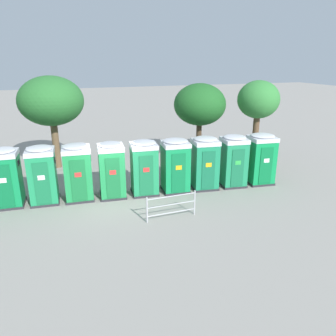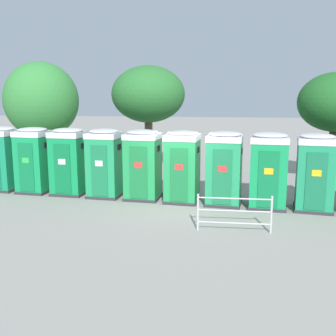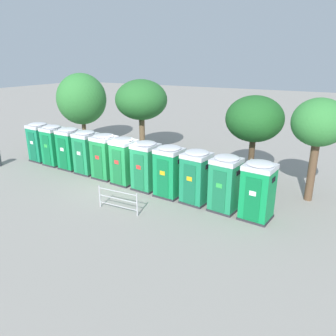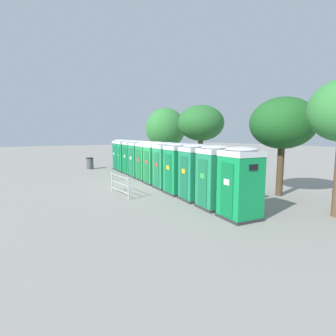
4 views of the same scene
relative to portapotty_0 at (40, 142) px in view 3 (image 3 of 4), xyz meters
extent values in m
plane|color=gray|center=(7.30, -1.10, -1.28)|extent=(120.00, 120.00, 0.00)
cube|color=#2D2D33|center=(0.00, 0.01, -1.23)|extent=(1.31, 1.29, 0.10)
cube|color=#168456|center=(0.00, 0.01, -0.13)|extent=(1.25, 1.23, 2.10)
cube|color=#116743|center=(-0.05, -0.58, -0.21)|extent=(0.64, 0.08, 1.85)
cube|color=white|center=(-0.05, -0.59, 0.07)|extent=(0.28, 0.03, 0.20)
cube|color=black|center=(0.59, -0.04, 0.60)|extent=(0.05, 0.36, 0.20)
cube|color=silver|center=(0.00, 0.01, 1.02)|extent=(1.28, 1.27, 0.20)
ellipsoid|color=silver|center=(0.00, 0.01, 1.17)|extent=(1.22, 1.21, 0.18)
cube|color=#2D2D33|center=(1.46, -0.16, -1.23)|extent=(1.24, 1.27, 0.10)
cube|color=#138E4D|center=(1.46, -0.16, -0.13)|extent=(1.18, 1.21, 2.10)
cube|color=#0F6E3C|center=(1.43, -0.74, -0.21)|extent=(0.61, 0.07, 1.85)
cube|color=green|center=(1.42, -0.76, 0.07)|extent=(0.28, 0.03, 0.20)
cube|color=black|center=(2.03, -0.20, 0.60)|extent=(0.05, 0.36, 0.20)
cube|color=silver|center=(1.46, -0.16, 1.02)|extent=(1.22, 1.25, 0.20)
ellipsoid|color=silver|center=(1.46, -0.16, 1.17)|extent=(1.16, 1.19, 0.18)
cube|color=#2D2D33|center=(2.94, -0.25, -1.23)|extent=(1.27, 1.26, 0.10)
cube|color=#118847|center=(2.94, -0.25, -0.13)|extent=(1.21, 1.20, 2.10)
cube|color=#0D6A37|center=(2.91, -0.84, -0.21)|extent=(0.64, 0.06, 1.85)
cube|color=white|center=(2.90, -0.85, 0.07)|extent=(0.28, 0.02, 0.20)
cube|color=black|center=(3.53, -0.28, 0.60)|extent=(0.04, 0.36, 0.20)
cube|color=silver|center=(2.94, -0.25, 1.02)|extent=(1.25, 1.23, 0.20)
ellipsoid|color=silver|center=(2.94, -0.25, 1.17)|extent=(1.19, 1.17, 0.18)
cube|color=#2D2D33|center=(4.40, -0.40, -1.23)|extent=(1.24, 1.26, 0.10)
cube|color=#1E9054|center=(4.40, -0.40, -0.13)|extent=(1.18, 1.20, 2.10)
cube|color=#187041|center=(4.37, -0.98, -0.21)|extent=(0.61, 0.06, 1.85)
cube|color=white|center=(4.37, -1.00, 0.07)|extent=(0.28, 0.02, 0.20)
cube|color=black|center=(4.97, -0.43, 0.60)|extent=(0.04, 0.36, 0.20)
cube|color=silver|center=(4.40, -0.40, 1.02)|extent=(1.21, 1.24, 0.20)
ellipsoid|color=silver|center=(4.40, -0.40, 1.17)|extent=(1.15, 1.18, 0.18)
cube|color=#2D2D33|center=(5.87, -0.53, -1.23)|extent=(1.28, 1.26, 0.10)
cube|color=#208F47|center=(5.87, -0.53, -0.13)|extent=(1.22, 1.20, 2.10)
cube|color=#196F38|center=(5.84, -1.11, -0.21)|extent=(0.64, 0.07, 1.85)
cube|color=red|center=(5.84, -1.13, 0.07)|extent=(0.28, 0.02, 0.20)
cube|color=black|center=(6.46, -0.56, 0.60)|extent=(0.04, 0.36, 0.20)
cube|color=silver|center=(5.87, -0.53, 1.02)|extent=(1.26, 1.24, 0.20)
ellipsoid|color=silver|center=(5.87, -0.53, 1.17)|extent=(1.20, 1.18, 0.18)
cube|color=#2D2D33|center=(7.33, -0.70, -1.23)|extent=(1.25, 1.29, 0.10)
cube|color=#219049|center=(7.33, -0.70, -0.13)|extent=(1.19, 1.23, 2.10)
cube|color=#197039|center=(7.28, -1.28, -0.21)|extent=(0.61, 0.08, 1.85)
cube|color=red|center=(7.28, -1.30, 0.07)|extent=(0.28, 0.03, 0.20)
cube|color=black|center=(7.89, -0.75, 0.60)|extent=(0.05, 0.36, 0.20)
cube|color=silver|center=(7.33, -0.70, 1.02)|extent=(1.23, 1.26, 0.20)
ellipsoid|color=silver|center=(7.33, -0.70, 1.17)|extent=(1.17, 1.20, 0.18)
cube|color=#2D2D33|center=(8.80, -0.83, -1.23)|extent=(1.30, 1.30, 0.10)
cube|color=#218F55|center=(8.80, -0.83, -0.13)|extent=(1.24, 1.24, 2.10)
cube|color=#196F42|center=(8.75, -1.42, -0.21)|extent=(0.63, 0.09, 1.85)
cube|color=red|center=(8.75, -1.44, 0.07)|extent=(0.28, 0.03, 0.20)
cube|color=black|center=(9.38, -0.89, 0.60)|extent=(0.06, 0.36, 0.20)
cube|color=silver|center=(8.80, -0.83, 1.02)|extent=(1.28, 1.27, 0.20)
ellipsoid|color=silver|center=(8.80, -0.83, 1.17)|extent=(1.21, 1.21, 0.18)
cube|color=#2D2D33|center=(10.26, -1.01, -1.23)|extent=(1.32, 1.29, 0.10)
cube|color=#148E4C|center=(10.26, -1.01, -0.13)|extent=(1.26, 1.23, 2.10)
cube|color=#0F6F3B|center=(10.22, -1.59, -0.21)|extent=(0.64, 0.08, 1.85)
cube|color=yellow|center=(10.22, -1.61, 0.07)|extent=(0.28, 0.03, 0.20)
cube|color=black|center=(10.86, -1.05, 0.60)|extent=(0.05, 0.36, 0.20)
cube|color=silver|center=(10.26, -1.01, 1.02)|extent=(1.30, 1.27, 0.20)
ellipsoid|color=silver|center=(10.26, -1.01, 1.17)|extent=(1.23, 1.21, 0.18)
cube|color=#2D2D33|center=(11.73, -1.09, -1.23)|extent=(1.33, 1.33, 0.10)
cube|color=#1B8656|center=(11.73, -1.09, -0.13)|extent=(1.27, 1.27, 2.10)
cube|color=#156843|center=(11.66, -1.67, -0.21)|extent=(0.63, 0.11, 1.85)
cube|color=yellow|center=(11.66, -1.69, 0.07)|extent=(0.28, 0.04, 0.20)
cube|color=black|center=(12.31, -1.16, 0.60)|extent=(0.07, 0.36, 0.20)
cube|color=silver|center=(11.73, -1.09, 1.02)|extent=(1.31, 1.31, 0.20)
ellipsoid|color=silver|center=(11.73, -1.09, 1.17)|extent=(1.24, 1.24, 0.18)
cube|color=#2D2D33|center=(13.20, -1.23, -1.23)|extent=(1.32, 1.33, 0.10)
cube|color=#1E8955|center=(13.20, -1.23, -0.13)|extent=(1.25, 1.27, 2.10)
cube|color=#176B43|center=(13.13, -1.81, -0.21)|extent=(0.62, 0.11, 1.85)
cube|color=green|center=(13.13, -1.83, 0.07)|extent=(0.28, 0.04, 0.20)
cube|color=black|center=(13.77, -1.30, 0.60)|extent=(0.07, 0.36, 0.20)
cube|color=silver|center=(13.20, -1.23, 1.02)|extent=(1.29, 1.31, 0.20)
ellipsoid|color=silver|center=(13.20, -1.23, 1.17)|extent=(1.23, 1.25, 0.18)
cube|color=#2D2D33|center=(14.67, -1.37, -1.23)|extent=(1.36, 1.32, 0.10)
cube|color=#109148|center=(14.67, -1.37, -0.13)|extent=(1.29, 1.26, 2.10)
cube|color=#0D7138|center=(14.61, -1.96, -0.21)|extent=(0.65, 0.10, 1.85)
cube|color=white|center=(14.60, -1.97, 0.07)|extent=(0.28, 0.04, 0.20)
cube|color=black|center=(15.27, -1.44, 0.60)|extent=(0.06, 0.36, 0.20)
cube|color=silver|center=(14.67, -1.37, 1.02)|extent=(1.33, 1.30, 0.20)
ellipsoid|color=silver|center=(14.67, -1.37, 1.17)|extent=(1.27, 1.23, 0.18)
cylinder|color=brown|center=(16.37, 1.77, 0.31)|extent=(0.37, 0.37, 3.18)
ellipsoid|color=#337F38|center=(16.37, 1.77, 2.49)|extent=(2.41, 2.41, 2.17)
cylinder|color=brown|center=(-0.58, 4.80, -0.05)|extent=(0.32, 0.32, 2.46)
ellipsoid|color=#337F38|center=(-0.58, 4.80, 2.23)|extent=(3.74, 3.74, 3.85)
cylinder|color=brown|center=(5.03, 4.57, 0.25)|extent=(0.39, 0.39, 3.07)
ellipsoid|color=#286B2D|center=(5.03, 4.57, 2.53)|extent=(3.52, 3.52, 2.71)
cylinder|color=#4C3826|center=(13.20, 2.92, 0.12)|extent=(0.32, 0.32, 2.81)
ellipsoid|color=#1E5B23|center=(13.20, 2.92, 2.20)|extent=(3.03, 3.03, 2.42)
cylinder|color=#B7B7BC|center=(8.14, -3.71, -0.76)|extent=(0.06, 0.06, 1.05)
cylinder|color=#B7B7BC|center=(10.13, -3.64, -0.76)|extent=(0.06, 0.06, 1.05)
cylinder|color=#B7B7BC|center=(9.14, -3.68, -0.33)|extent=(2.00, 0.11, 0.04)
cylinder|color=#B7B7BC|center=(9.14, -3.68, -0.68)|extent=(2.00, 0.11, 0.04)
cylinder|color=#B7B7BC|center=(9.14, -3.68, -1.03)|extent=(2.00, 0.11, 0.04)
camera|label=1|loc=(5.24, -14.68, 4.74)|focal=35.00mm
camera|label=2|loc=(8.96, -14.24, 2.41)|focal=42.00mm
camera|label=3|loc=(17.50, -14.18, 5.22)|focal=35.00mm
camera|label=4|loc=(20.97, -8.23, 1.66)|focal=28.00mm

